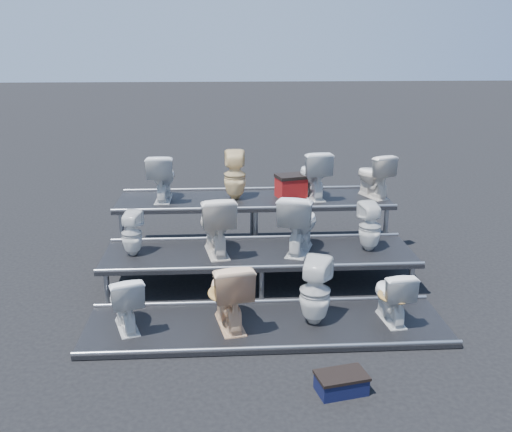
{
  "coord_description": "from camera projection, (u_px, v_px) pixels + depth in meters",
  "views": [
    {
      "loc": [
        -0.48,
        -7.26,
        3.23
      ],
      "look_at": [
        -0.04,
        0.1,
        0.94
      ],
      "focal_mm": 40.0,
      "sensor_mm": 36.0,
      "label": 1
    }
  ],
  "objects": [
    {
      "name": "toilet_8",
      "position": [
        162.0,
        177.0,
        8.7
      ],
      "size": [
        0.42,
        0.71,
        0.72
      ],
      "primitive_type": "imported",
      "rotation": [
        0.0,
        0.0,
        3.12
      ],
      "color": "silver",
      "rests_on": "tier_back"
    },
    {
      "name": "toilet_0",
      "position": [
        125.0,
        301.0,
        6.46
      ],
      "size": [
        0.56,
        0.74,
        0.66
      ],
      "primitive_type": "imported",
      "rotation": [
        0.0,
        0.0,
        3.47
      ],
      "color": "silver",
      "rests_on": "tier_front"
    },
    {
      "name": "toilet_2",
      "position": [
        315.0,
        291.0,
        6.56
      ],
      "size": [
        0.47,
        0.48,
        0.79
      ],
      "primitive_type": "imported",
      "rotation": [
        0.0,
        0.0,
        2.73
      ],
      "color": "silver",
      "rests_on": "tier_front"
    },
    {
      "name": "toilet_9",
      "position": [
        235.0,
        175.0,
        8.76
      ],
      "size": [
        0.35,
        0.35,
        0.75
      ],
      "primitive_type": "imported",
      "rotation": [
        0.0,
        0.0,
        3.12
      ],
      "color": "beige",
      "rests_on": "tier_back"
    },
    {
      "name": "step_stool",
      "position": [
        341.0,
        384.0,
        5.44
      ],
      "size": [
        0.51,
        0.37,
        0.17
      ],
      "primitive_type": "cube",
      "rotation": [
        0.0,
        0.0,
        0.21
      ],
      "color": "black",
      "rests_on": "ground"
    },
    {
      "name": "toilet_1",
      "position": [
        229.0,
        293.0,
        6.5
      ],
      "size": [
        0.6,
        0.87,
        0.81
      ],
      "primitive_type": "imported",
      "rotation": [
        0.0,
        0.0,
        3.34
      ],
      "color": "#EBBC8F",
      "rests_on": "tier_front"
    },
    {
      "name": "toilet_6",
      "position": [
        299.0,
        223.0,
        7.68
      ],
      "size": [
        0.7,
        0.91,
        0.82
      ],
      "primitive_type": "imported",
      "rotation": [
        0.0,
        0.0,
        2.8
      ],
      "color": "silver",
      "rests_on": "tier_mid"
    },
    {
      "name": "toilet_11",
      "position": [
        374.0,
        175.0,
        8.89
      ],
      "size": [
        0.6,
        0.77,
        0.69
      ],
      "primitive_type": "imported",
      "rotation": [
        0.0,
        0.0,
        3.51
      ],
      "color": "silver",
      "rests_on": "tier_back"
    },
    {
      "name": "toilet_7",
      "position": [
        370.0,
        227.0,
        7.75
      ],
      "size": [
        0.36,
        0.36,
        0.67
      ],
      "primitive_type": "imported",
      "rotation": [
        0.0,
        0.0,
        3.34
      ],
      "color": "silver",
      "rests_on": "tier_mid"
    },
    {
      "name": "ground",
      "position": [
        259.0,
        283.0,
        7.9
      ],
      "size": [
        80.0,
        80.0,
        0.0
      ],
      "primitive_type": "plane",
      "color": "black",
      "rests_on": "ground"
    },
    {
      "name": "toilet_10",
      "position": [
        314.0,
        174.0,
        8.83
      ],
      "size": [
        0.51,
        0.79,
        0.76
      ],
      "primitive_type": "imported",
      "rotation": [
        0.0,
        0.0,
        3.26
      ],
      "color": "silver",
      "rests_on": "tier_back"
    },
    {
      "name": "tier_back",
      "position": [
        254.0,
        225.0,
        9.02
      ],
      "size": [
        4.2,
        1.2,
        0.86
      ],
      "primitive_type": "cube",
      "color": "black",
      "rests_on": "ground"
    },
    {
      "name": "toilet_4",
      "position": [
        132.0,
        233.0,
        7.58
      ],
      "size": [
        0.34,
        0.34,
        0.6
      ],
      "primitive_type": "imported",
      "rotation": [
        0.0,
        0.0,
        2.87
      ],
      "color": "silver",
      "rests_on": "tier_mid"
    },
    {
      "name": "toilet_3",
      "position": [
        392.0,
        295.0,
        6.63
      ],
      "size": [
        0.43,
        0.67,
        0.65
      ],
      "primitive_type": "imported",
      "rotation": [
        0.0,
        0.0,
        3.25
      ],
      "color": "silver",
      "rests_on": "tier_front"
    },
    {
      "name": "tier_mid",
      "position": [
        259.0,
        268.0,
        7.84
      ],
      "size": [
        4.2,
        1.2,
        0.46
      ],
      "primitive_type": "cube",
      "color": "black",
      "rests_on": "ground"
    },
    {
      "name": "red_crate",
      "position": [
        291.0,
        187.0,
        8.93
      ],
      "size": [
        0.5,
        0.44,
        0.31
      ],
      "primitive_type": "cube",
      "rotation": [
        0.0,
        0.0,
        0.26
      ],
      "color": "maroon",
      "rests_on": "tier_back"
    },
    {
      "name": "toilet_5",
      "position": [
        216.0,
        224.0,
        7.61
      ],
      "size": [
        0.59,
        0.87,
        0.82
      ],
      "primitive_type": "imported",
      "rotation": [
        0.0,
        0.0,
        3.31
      ],
      "color": "silver",
      "rests_on": "tier_mid"
    },
    {
      "name": "tier_front",
      "position": [
        266.0,
        326.0,
        6.66
      ],
      "size": [
        4.2,
        1.2,
        0.06
      ],
      "primitive_type": "cube",
      "color": "black",
      "rests_on": "ground"
    }
  ]
}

